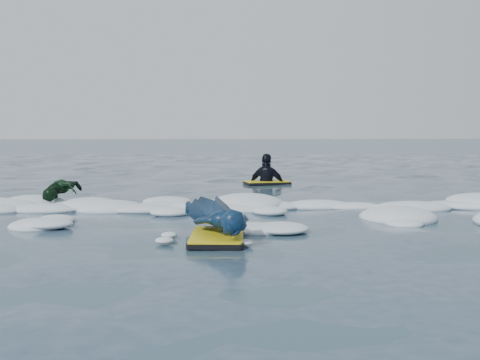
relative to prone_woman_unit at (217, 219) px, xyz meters
name	(u,v)px	position (x,y,z in m)	size (l,w,h in m)	color
ground	(224,225)	(0.09, 0.95, -0.24)	(120.00, 120.00, 0.00)	#1B3442
foam_band	(224,214)	(0.09, 1.98, -0.24)	(12.00, 3.10, 0.30)	silver
prone_woman_unit	(217,219)	(0.00, 0.00, 0.00)	(1.08, 1.86, 0.46)	black
prone_child_unit	(62,193)	(-2.72, 3.11, -0.01)	(0.68, 1.21, 0.45)	black
waiting_rider_unit	(267,186)	(1.13, 6.88, -0.29)	(1.16, 0.80, 1.58)	black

